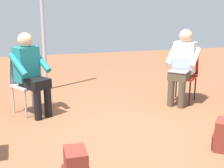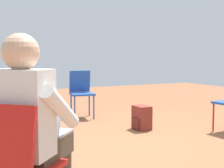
% 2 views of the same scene
% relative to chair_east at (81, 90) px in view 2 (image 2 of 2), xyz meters
% --- Properties ---
extents(ground_plane, '(14.00, 14.00, 0.00)m').
position_rel_chair_east_xyz_m(ground_plane, '(-1.99, 0.24, -0.50)').
color(ground_plane, brown).
extents(chair_east, '(0.50, 0.46, 0.85)m').
position_rel_chair_east_xyz_m(chair_east, '(0.00, 0.00, 0.00)').
color(chair_east, '#1E4799').
rests_on(chair_east, ground).
extents(chair_northwest, '(0.58, 0.58, 0.85)m').
position_rel_chair_east_xyz_m(chair_northwest, '(-3.42, 1.78, 0.00)').
color(chair_northwest, red).
rests_on(chair_northwest, ground).
extents(person_with_laptop, '(0.64, 0.64, 1.24)m').
position_rel_chair_east_xyz_m(person_with_laptop, '(-3.30, 1.66, 0.20)').
color(person_with_laptop, '#4C4233').
rests_on(person_with_laptop, ground).
extents(backpack_near_laptop_user, '(0.34, 0.33, 0.36)m').
position_rel_chair_east_xyz_m(backpack_near_laptop_user, '(-1.57, 1.31, -0.34)').
color(backpack_near_laptop_user, maroon).
rests_on(backpack_near_laptop_user, ground).
extents(backpack_by_empty_chair, '(0.28, 0.25, 0.36)m').
position_rel_chair_east_xyz_m(backpack_by_empty_chair, '(-1.30, -0.46, -0.34)').
color(backpack_by_empty_chair, maroon).
rests_on(backpack_by_empty_chair, ground).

